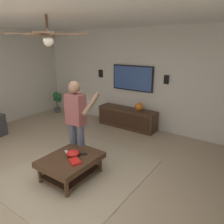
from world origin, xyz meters
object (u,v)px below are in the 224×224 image
Objects in this scene: remote_black at (83,154)px; wall_speaker_right at (101,73)px; coffee_table at (71,162)px; potted_plant_short at (57,99)px; wall_speaker_left at (166,79)px; tv at (132,78)px; media_console at (127,118)px; remote_white at (67,152)px; person_standing at (77,118)px; ceiling_fan at (47,36)px; book at (75,161)px; bowl at (73,153)px; vase_round at (139,107)px.

remote_black is 0.68× the size of wall_speaker_right.
coffee_table is 6.67× the size of remote_black.
potted_plant_short is 3.21× the size of wall_speaker_left.
tv is at bearing -90.67° from wall_speaker_right.
media_console reaches higher than remote_white.
tv reaches higher than remote_black.
ceiling_fan is (-0.50, 0.03, 1.46)m from person_standing.
remote_black is 0.68× the size of book.
tv is 5.62× the size of wall_speaker_left.
wall_speaker_left reaches higher than book.
media_console is at bearing 122.05° from remote_white.
person_standing is 7.25× the size of bowl.
vase_round is at bearing 2.35° from coffee_table.
vase_round is 0.19× the size of ceiling_fan.
tv is 5.62× the size of vase_round.
wall_speaker_left is at bearing -10.11° from bowl.
media_console is 2.66m from bowl.
vase_round is at bearing -87.11° from potted_plant_short.
bowl is 0.20× the size of ceiling_fan.
potted_plant_short is 4.28m from book.
ceiling_fan is at bearing 164.47° from wall_speaker_left.
book is at bearing 1.86° from remote_white.
wall_speaker_right is at bearing -102.72° from media_console.
bowl is at bearing -5.50° from coffee_table.
wall_speaker_left reaches higher than remote_black.
media_console is at bearing -0.00° from tv.
remote_white is 1.00× the size of remote_black.
coffee_table is 2.72m from vase_round.
person_standing is 2.32× the size of potted_plant_short.
remote_white is (0.07, 0.16, 0.12)m from coffee_table.
wall_speaker_left is at bearing 102.18° from remote_white.
tv is at bearing -82.26° from potted_plant_short.
wall_speaker_right is (2.46, 1.31, 0.49)m from person_standing.
remote_white is (-2.47, -3.04, -0.05)m from potted_plant_short.
potted_plant_short is (-0.37, 2.74, -0.92)m from tv.
media_console is 2.83m from book.
wall_speaker_left is at bearing -15.53° from ceiling_fan.
book is 1.00× the size of vase_round.
ceiling_fan is at bearing 106.34° from bowl.
media_console is 7.73× the size of book.
media_console is at bearing -121.36° from remote_black.
wall_speaker_right is at bearing -90.67° from tv.
ceiling_fan reaches higher than potted_plant_short.
coffee_table is 0.25m from remote_black.
potted_plant_short is 3.92m from remote_white.
media_console is 1.63m from wall_speaker_right.
remote_black is 0.68× the size of wall_speaker_left.
ceiling_fan is (-2.96, -1.28, 0.97)m from wall_speaker_right.
wall_speaker_right is 0.19× the size of ceiling_fan.
bowl is 3.07m from wall_speaker_left.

